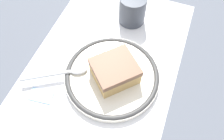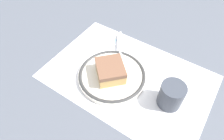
# 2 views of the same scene
# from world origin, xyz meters

# --- Properties ---
(ground_plane) EXTENTS (2.40, 2.40, 0.00)m
(ground_plane) POSITION_xyz_m (0.00, 0.00, 0.00)
(ground_plane) COLOR #4C515B
(placemat) EXTENTS (0.49, 0.32, 0.00)m
(placemat) POSITION_xyz_m (0.00, 0.00, 0.00)
(placemat) COLOR white
(placemat) RESTS_ON ground_plane
(plate) EXTENTS (0.20, 0.20, 0.02)m
(plate) POSITION_xyz_m (0.04, 0.03, 0.01)
(plate) COLOR silver
(plate) RESTS_ON placemat
(cake_slice) EXTENTS (0.12, 0.12, 0.04)m
(cake_slice) POSITION_xyz_m (0.04, 0.04, 0.04)
(cake_slice) COLOR tan
(cake_slice) RESTS_ON plate
(spoon) EXTENTS (0.09, 0.13, 0.01)m
(spoon) POSITION_xyz_m (0.07, -0.07, 0.02)
(spoon) COLOR silver
(spoon) RESTS_ON plate
(cup) EXTENTS (0.07, 0.07, 0.07)m
(cup) POSITION_xyz_m (-0.14, 0.02, 0.03)
(cup) COLOR #383D47
(cup) RESTS_ON placemat
(napkin) EXTENTS (0.15, 0.13, 0.00)m
(napkin) POSITION_xyz_m (-0.15, -0.09, 0.00)
(napkin) COLOR white
(napkin) RESTS_ON placemat
(sugar_packet) EXTENTS (0.04, 0.05, 0.01)m
(sugar_packet) POSITION_xyz_m (0.13, -0.09, 0.00)
(sugar_packet) COLOR #8CB2E0
(sugar_packet) RESTS_ON placemat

